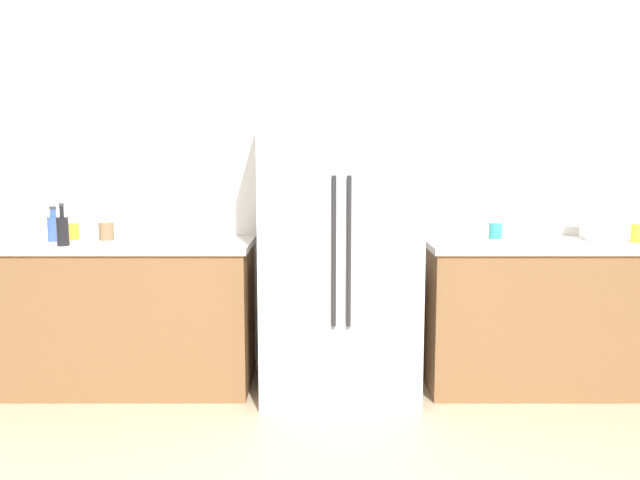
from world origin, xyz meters
TOP-DOWN VIEW (x-y plane):
  - kitchen_back_panel at (0.00, 1.98)m, footprint 5.05×0.10m
  - counter_left at (-1.10, 1.63)m, footprint 1.51×0.61m
  - counter_right at (1.42, 1.63)m, footprint 1.46×0.61m
  - refrigerator at (0.17, 1.56)m, footprint 0.90×0.74m
  - toaster at (1.77, 1.72)m, footprint 0.21×0.16m
  - bottle_a at (-1.41, 1.46)m, footprint 0.07×0.07m
  - bottle_b at (-1.53, 1.65)m, footprint 0.07×0.07m
  - cup_a at (1.94, 1.61)m, footprint 0.08×0.08m
  - cup_b at (-1.46, 1.74)m, footprint 0.08×0.08m
  - cup_c at (1.14, 1.78)m, footprint 0.08×0.08m
  - cup_d at (-1.24, 1.71)m, footprint 0.09×0.09m
  - bowl_a at (-1.03, 1.75)m, footprint 0.18×0.18m

SIDE VIEW (x-z plane):
  - counter_left at x=-1.10m, z-range 0.00..0.90m
  - counter_right at x=1.42m, z-range 0.00..0.90m
  - refrigerator at x=0.17m, z-range 0.00..1.80m
  - bowl_a at x=-1.03m, z-range 0.89..0.95m
  - cup_c at x=1.14m, z-range 0.89..0.99m
  - cup_b at x=-1.46m, z-range 0.89..0.99m
  - cup_d at x=-1.24m, z-range 0.89..1.00m
  - cup_a at x=1.94m, z-range 0.89..1.00m
  - bottle_b at x=-1.53m, z-range 0.87..1.08m
  - bottle_a at x=-1.41m, z-range 0.86..1.11m
  - toaster at x=1.77m, z-range 0.89..1.09m
  - kitchen_back_panel at x=0.00m, z-range 0.00..3.07m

